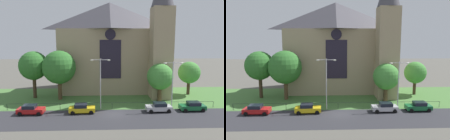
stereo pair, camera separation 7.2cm
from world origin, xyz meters
The scene contains 15 objects.
ground centered at (0.00, 10.00, 0.00)m, with size 160.00×160.00×0.00m, color #56544C.
road_asphalt centered at (0.00, -2.00, 0.00)m, with size 120.00×8.00×0.01m, color #2D2D33.
grass_verge centered at (0.00, 8.00, 0.00)m, with size 120.00×20.00×0.01m, color #477538.
church_building centered at (0.44, 16.52, 10.27)m, with size 23.20×16.20×26.00m.
iron_railing centered at (-0.34, 2.50, 0.99)m, with size 35.59×0.07×1.13m.
tree_left_near centered at (-10.42, 8.76, 6.40)m, with size 6.51×6.51×9.69m.
tree_left_far centered at (-15.77, 10.13, 6.56)m, with size 5.76×5.76×9.49m.
tree_right_near centered at (8.88, 6.37, 4.83)m, with size 4.95×4.95×7.36m.
tree_right_far centered at (16.52, 11.51, 4.73)m, with size 4.64×4.64×7.09m.
streetlamp_near centered at (-2.31, 2.40, 5.50)m, with size 3.37×0.26×8.71m.
streetlamp_far centered at (9.98, 2.40, 5.19)m, with size 3.37×0.26×8.14m.
parked_car_red centered at (-13.50, 0.54, 0.74)m, with size 4.25×2.12×1.51m.
parked_car_yellow centered at (-5.35, 0.74, 0.74)m, with size 4.26×2.14×1.51m.
parked_car_silver centered at (7.36, 0.90, 0.74)m, with size 4.24×2.11×1.51m.
parked_car_green centered at (13.15, 1.10, 0.74)m, with size 4.21×2.03×1.51m.
Camera 1 is at (-1.85, -33.10, 12.19)m, focal length 34.50 mm.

